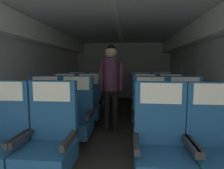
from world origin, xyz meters
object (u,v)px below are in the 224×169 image
(seat_c_right_aisle, at_px, (171,106))
(seat_d_left_aisle, at_px, (97,97))
(seat_a_left_aisle, at_px, (49,142))
(seat_b_right_aisle, at_px, (185,120))
(seat_a_left_window, at_px, (2,141))
(seat_d_left_window, at_px, (77,96))
(seat_d_right_window, at_px, (142,97))
(seat_d_right_aisle, at_px, (162,98))
(seat_a_right_window, at_px, (161,148))
(seat_c_left_window, at_px, (64,104))
(seat_b_left_window, at_px, (44,117))
(seat_b_right_window, at_px, (150,119))
(seat_c_right_window, at_px, (145,106))
(seat_b_left_aisle, at_px, (75,117))
(seat_c_left_aisle, at_px, (88,104))
(seat_a_right_aisle, at_px, (217,150))
(flight_attendant, at_px, (111,78))

(seat_c_right_aisle, xyz_separation_m, seat_d_left_aisle, (-1.58, 0.88, 0.00))
(seat_a_left_aisle, xyz_separation_m, seat_b_right_aisle, (1.59, 0.88, 0.00))
(seat_c_right_aisle, bearing_deg, seat_a_left_window, -139.77)
(seat_d_left_window, distance_m, seat_d_right_window, 1.60)
(seat_d_right_aisle, bearing_deg, seat_a_right_window, -100.54)
(seat_d_left_window, bearing_deg, seat_d_left_aisle, -0.78)
(seat_c_left_window, relative_size, seat_d_left_window, 1.00)
(seat_a_right_window, bearing_deg, seat_b_left_window, 151.15)
(seat_a_left_window, xyz_separation_m, seat_c_right_aisle, (2.09, 1.76, 0.00))
(seat_d_left_aisle, bearing_deg, seat_b_right_window, -58.01)
(seat_a_right_window, height_order, seat_b_right_aisle, same)
(seat_a_right_window, bearing_deg, seat_c_right_window, 89.82)
(seat_c_right_aisle, bearing_deg, seat_c_left_window, 179.82)
(seat_a_left_aisle, bearing_deg, seat_c_right_aisle, 47.90)
(seat_a_right_window, distance_m, seat_d_left_window, 3.09)
(seat_a_left_aisle, distance_m, seat_b_left_window, 0.99)
(seat_b_left_aisle, relative_size, seat_b_right_window, 1.00)
(seat_a_right_window, relative_size, seat_c_right_window, 1.00)
(seat_a_left_window, xyz_separation_m, seat_c_right_window, (1.60, 1.75, 0.00))
(seat_b_left_aisle, height_order, seat_c_left_aisle, same)
(seat_c_left_window, distance_m, seat_c_right_window, 1.60)
(seat_a_right_aisle, xyz_separation_m, seat_d_left_window, (-2.09, 2.65, 0.00))
(seat_a_left_aisle, distance_m, seat_c_right_window, 2.06)
(flight_attendant, bearing_deg, seat_b_left_aisle, 58.73)
(seat_a_right_aisle, distance_m, seat_b_right_aisle, 0.88)
(seat_d_right_window, bearing_deg, seat_c_right_window, -89.82)
(seat_a_left_aisle, xyz_separation_m, seat_d_right_window, (1.10, 2.64, 0.00))
(seat_c_left_aisle, bearing_deg, seat_a_left_aisle, -89.63)
(seat_d_left_window, bearing_deg, seat_b_left_window, -89.60)
(seat_b_right_window, bearing_deg, seat_a_left_aisle, -141.33)
(seat_b_left_window, xyz_separation_m, seat_b_right_window, (1.59, 0.02, 0.00))
(seat_b_left_window, relative_size, flight_attendant, 0.67)
(seat_d_right_window, bearing_deg, seat_c_right_aisle, -61.18)
(seat_d_left_aisle, bearing_deg, seat_c_left_aisle, -90.93)
(seat_a_right_window, height_order, flight_attendant, flight_attendant)
(seat_a_right_window, relative_size, seat_b_right_aisle, 1.00)
(seat_d_right_window, bearing_deg, seat_b_left_window, -131.66)
(seat_b_left_aisle, xyz_separation_m, seat_d_left_aisle, (-0.00, 1.77, 0.00))
(seat_d_left_window, bearing_deg, seat_a_right_window, -58.98)
(seat_a_right_aisle, xyz_separation_m, seat_c_right_window, (-0.49, 1.75, 0.00))
(seat_a_right_window, height_order, seat_d_right_window, same)
(seat_b_right_aisle, bearing_deg, seat_b_right_window, 179.76)
(seat_c_left_window, bearing_deg, seat_b_right_window, -28.82)
(seat_b_left_window, height_order, seat_d_right_window, same)
(seat_b_right_aisle, bearing_deg, seat_b_left_window, -179.56)
(seat_b_right_aisle, bearing_deg, seat_c_right_aisle, 90.01)
(seat_a_right_window, distance_m, seat_b_right_aisle, 1.01)
(seat_a_right_window, distance_m, flight_attendant, 1.81)
(seat_a_right_window, bearing_deg, flight_attendant, 111.41)
(seat_d_right_aisle, height_order, seat_d_right_window, same)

